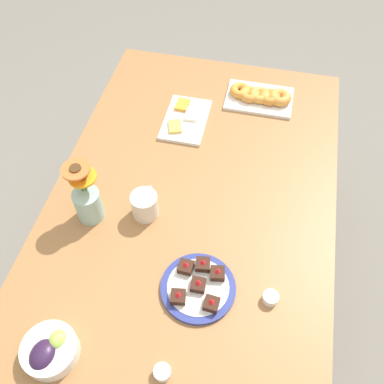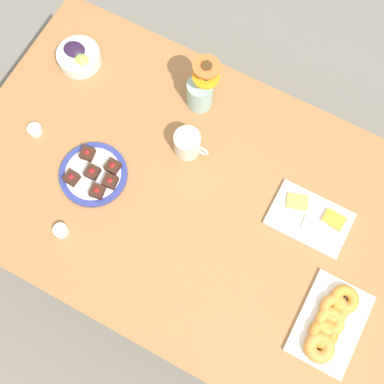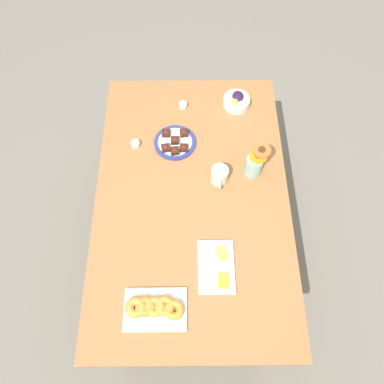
# 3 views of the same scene
# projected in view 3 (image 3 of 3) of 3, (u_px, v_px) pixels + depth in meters

# --- Properties ---
(ground_plane) EXTENTS (6.00, 6.00, 0.00)m
(ground_plane) POSITION_uv_depth(u_px,v_px,m) (192.00, 244.00, 2.59)
(ground_plane) COLOR slate
(dining_table) EXTENTS (1.60, 1.00, 0.74)m
(dining_table) POSITION_uv_depth(u_px,v_px,m) (192.00, 203.00, 2.01)
(dining_table) COLOR #9E6B3D
(dining_table) RESTS_ON ground_plane
(coffee_mug) EXTENTS (0.13, 0.09, 0.10)m
(coffee_mug) POSITION_uv_depth(u_px,v_px,m) (219.00, 175.00, 1.93)
(coffee_mug) COLOR silver
(coffee_mug) RESTS_ON dining_table
(grape_bowl) EXTENTS (0.16, 0.16, 0.07)m
(grape_bowl) POSITION_uv_depth(u_px,v_px,m) (237.00, 101.00, 2.19)
(grape_bowl) COLOR white
(grape_bowl) RESTS_ON dining_table
(cheese_platter) EXTENTS (0.26, 0.17, 0.03)m
(cheese_platter) POSITION_uv_depth(u_px,v_px,m) (217.00, 267.00, 1.75)
(cheese_platter) COLOR white
(cheese_platter) RESTS_ON dining_table
(croissant_platter) EXTENTS (0.19, 0.28, 0.05)m
(croissant_platter) POSITION_uv_depth(u_px,v_px,m) (154.00, 308.00, 1.65)
(croissant_platter) COLOR white
(croissant_platter) RESTS_ON dining_table
(jam_cup_honey) EXTENTS (0.05, 0.05, 0.03)m
(jam_cup_honey) POSITION_uv_depth(u_px,v_px,m) (183.00, 105.00, 2.19)
(jam_cup_honey) COLOR white
(jam_cup_honey) RESTS_ON dining_table
(jam_cup_berry) EXTENTS (0.05, 0.05, 0.03)m
(jam_cup_berry) POSITION_uv_depth(u_px,v_px,m) (135.00, 144.00, 2.07)
(jam_cup_berry) COLOR white
(jam_cup_berry) RESTS_ON dining_table
(dessert_plate) EXTENTS (0.23, 0.23, 0.05)m
(dessert_plate) POSITION_uv_depth(u_px,v_px,m) (175.00, 142.00, 2.07)
(dessert_plate) COLOR navy
(dessert_plate) RESTS_ON dining_table
(flower_vase) EXTENTS (0.11, 0.10, 0.23)m
(flower_vase) POSITION_uv_depth(u_px,v_px,m) (254.00, 164.00, 1.93)
(flower_vase) COLOR #99C1B7
(flower_vase) RESTS_ON dining_table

